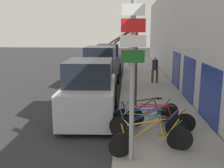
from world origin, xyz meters
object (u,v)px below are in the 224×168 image
(bicycle_3, at_px, (150,122))
(parked_car_0, at_px, (90,92))
(signpost, at_px, (132,75))
(bicycle_1, at_px, (149,132))
(bicycle_0, at_px, (150,139))
(bicycle_2, at_px, (148,125))
(bicycle_5, at_px, (147,114))
(pedestrian_near, at_px, (155,68))
(bicycle_4, at_px, (160,118))
(traffic_light, at_px, (129,35))
(parked_car_1, at_px, (101,70))
(street_tree, at_px, (134,65))
(parked_car_2, at_px, (109,60))

(bicycle_3, distance_m, parked_car_0, 2.89)
(signpost, xyz_separation_m, bicycle_1, (0.52, 0.91, -1.79))
(bicycle_0, bearing_deg, bicycle_1, -21.59)
(bicycle_2, bearing_deg, bicycle_5, -1.68)
(bicycle_5, xyz_separation_m, pedestrian_near, (1.07, 7.63, 0.55))
(signpost, xyz_separation_m, bicycle_4, (0.96, 2.12, -1.80))
(bicycle_3, relative_size, bicycle_4, 1.03)
(bicycle_2, relative_size, bicycle_4, 1.06)
(bicycle_2, bearing_deg, signpost, 160.99)
(bicycle_2, xyz_separation_m, traffic_light, (-0.52, 16.46, 2.50))
(signpost, bearing_deg, bicycle_2, 70.23)
(bicycle_1, relative_size, parked_car_0, 0.53)
(bicycle_1, height_order, bicycle_4, bicycle_1)
(signpost, xyz_separation_m, parked_car_1, (-1.67, 8.78, -1.20))
(bicycle_0, bearing_deg, bicycle_3, -24.98)
(street_tree, bearing_deg, parked_car_1, 115.66)
(bicycle_1, height_order, parked_car_2, parked_car_2)
(bicycle_5, relative_size, street_tree, 0.66)
(parked_car_0, distance_m, parked_car_1, 5.23)
(bicycle_2, relative_size, parked_car_2, 0.51)
(bicycle_0, relative_size, bicycle_5, 0.93)
(bicycle_0, xyz_separation_m, bicycle_4, (0.45, 1.71, -0.02))
(signpost, bearing_deg, pedestrian_near, 80.76)
(bicycle_1, height_order, bicycle_2, bicycle_1)
(signpost, height_order, bicycle_3, signpost)
(bicycle_1, distance_m, parked_car_2, 13.66)
(pedestrian_near, bearing_deg, street_tree, 83.37)
(bicycle_2, distance_m, bicycle_3, 0.28)
(bicycle_4, distance_m, bicycle_5, 0.48)
(parked_car_0, bearing_deg, parked_car_2, 88.49)
(signpost, distance_m, bicycle_1, 2.07)
(parked_car_1, bearing_deg, bicycle_2, -72.39)
(traffic_light, bearing_deg, signpost, -90.02)
(bicycle_5, bearing_deg, street_tree, -14.40)
(pedestrian_near, bearing_deg, bicycle_5, 91.61)
(pedestrian_near, bearing_deg, parked_car_2, -43.59)
(bicycle_0, xyz_separation_m, bicycle_3, (0.10, 1.30, 0.00))
(bicycle_1, bearing_deg, parked_car_2, 27.75)
(parked_car_1, relative_size, pedestrian_near, 2.85)
(parked_car_0, height_order, parked_car_2, parked_car_2)
(bicycle_3, bearing_deg, signpost, 170.10)
(bicycle_0, xyz_separation_m, parked_car_0, (-2.07, 3.14, 0.49))
(parked_car_1, distance_m, street_tree, 4.31)
(bicycle_2, relative_size, parked_car_0, 0.55)
(signpost, bearing_deg, bicycle_5, 76.74)
(bicycle_2, xyz_separation_m, parked_car_0, (-2.08, 2.10, 0.49))
(bicycle_3, xyz_separation_m, parked_car_1, (-2.29, 7.06, 0.58))
(bicycle_3, bearing_deg, bicycle_1, -176.77)
(signpost, xyz_separation_m, traffic_light, (0.01, 17.92, 0.70))
(bicycle_0, height_order, parked_car_0, parked_car_0)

